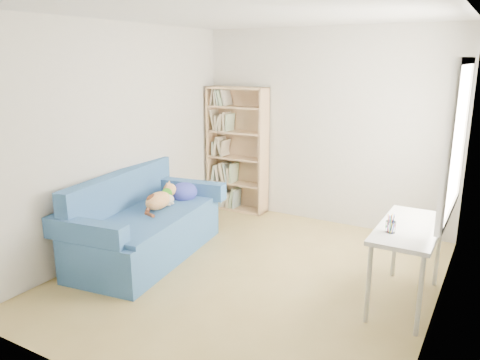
# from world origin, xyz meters

# --- Properties ---
(ground) EXTENTS (4.00, 4.00, 0.00)m
(ground) POSITION_xyz_m (0.00, 0.00, 0.00)
(ground) COLOR #9C8346
(ground) RESTS_ON ground
(room_shell) EXTENTS (3.54, 4.04, 2.62)m
(room_shell) POSITION_xyz_m (0.10, 0.03, 1.64)
(room_shell) COLOR silver
(room_shell) RESTS_ON ground
(sofa) EXTENTS (1.16, 2.03, 0.94)m
(sofa) POSITION_xyz_m (-1.32, -0.13, 0.36)
(sofa) COLOR navy
(sofa) RESTS_ON ground
(bookshelf) EXTENTS (0.90, 0.28, 1.81)m
(bookshelf) POSITION_xyz_m (-1.25, 1.84, 0.83)
(bookshelf) COLOR tan
(bookshelf) RESTS_ON ground
(desk) EXTENTS (0.51, 1.12, 0.75)m
(desk) POSITION_xyz_m (1.47, 0.22, 0.67)
(desk) COLOR silver
(desk) RESTS_ON ground
(pen_cup) EXTENTS (0.09, 0.09, 0.17)m
(pen_cup) POSITION_xyz_m (1.36, -0.03, 0.81)
(pen_cup) COLOR white
(pen_cup) RESTS_ON desk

